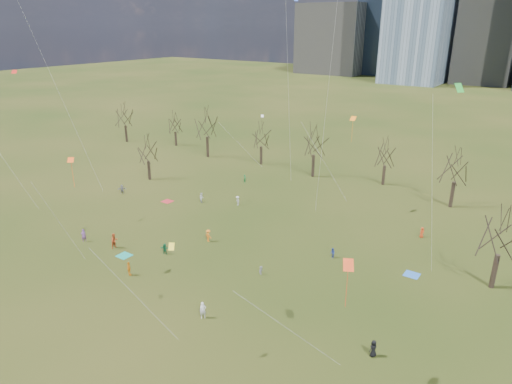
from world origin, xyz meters
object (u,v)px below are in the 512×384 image
Objects in this scene: blanket_crimson at (167,201)px; person_4 at (129,269)px; person_1 at (203,310)px; blanket_teal at (124,256)px; blanket_navy at (412,275)px; person_2 at (114,241)px.

person_4 is at bearing -55.43° from blanket_crimson.
blanket_teal is at bearing 115.11° from person_1.
blanket_crimson is at bearing 179.46° from blanket_navy.
person_1 is (24.34, -19.46, 0.82)m from blanket_crimson.
blanket_teal is at bearing -61.41° from blanket_crimson.
person_2 is (5.98, -14.87, 0.95)m from blanket_crimson.
blanket_navy is 1.00× the size of blanket_crimson.
blanket_teal is 0.96× the size of person_1.
person_2 is at bearing -68.08° from blanket_crimson.
blanket_teal is at bearing -152.72° from blanket_navy.
blanket_teal is at bearing -103.10° from person_2.
person_1 is at bearing -38.64° from blanket_crimson.
person_4 is (12.55, -18.22, 0.80)m from blanket_crimson.
person_1 reaches higher than person_4.
blanket_navy is at bearing -62.46° from person_2.
person_4 is at bearing -113.80° from person_2.
person_4 is (-25.52, -17.86, 0.80)m from blanket_navy.
blanket_teal is 16.32m from person_1.
blanket_crimson is 0.98× the size of person_4.
blanket_teal is 0.83× the size of person_2.
blanket_teal is 1.00× the size of blanket_crimson.
blanket_navy is (29.57, 15.24, 0.00)m from blanket_teal.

